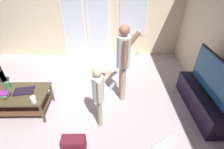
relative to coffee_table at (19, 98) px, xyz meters
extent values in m
cube|color=#C2AEB1|center=(1.00, -0.04, -0.34)|extent=(5.67, 4.95, 0.02)
cube|color=beige|center=(1.00, 2.41, 1.06)|extent=(5.67, 0.06, 2.79)
cube|color=white|center=(0.69, 2.37, 0.73)|extent=(0.69, 0.02, 2.19)
cube|color=silver|center=(0.69, 2.35, 0.78)|extent=(0.53, 0.01, 1.89)
cube|color=white|center=(1.39, 2.37, 0.73)|extent=(0.69, 0.02, 2.19)
cube|color=silver|center=(1.39, 2.35, 0.78)|extent=(0.53, 0.01, 1.89)
cube|color=white|center=(2.37, 2.37, 0.96)|extent=(0.77, 0.02, 1.30)
cube|color=silver|center=(2.37, 2.35, 0.96)|extent=(0.71, 0.01, 1.24)
cube|color=brown|center=(0.00, 0.00, 0.10)|extent=(1.07, 0.65, 0.04)
cube|color=brown|center=(0.00, 0.00, -0.17)|extent=(0.99, 0.57, 0.02)
cylinder|color=brown|center=(0.50, -0.29, -0.13)|extent=(0.05, 0.05, 0.42)
cylinder|color=brown|center=(-0.50, 0.29, -0.13)|extent=(0.05, 0.05, 0.42)
cylinder|color=brown|center=(0.50, 0.29, -0.13)|extent=(0.05, 0.05, 0.42)
cube|color=black|center=(3.49, 0.00, -0.12)|extent=(0.44, 1.44, 0.43)
cube|color=black|center=(3.49, -0.71, -0.10)|extent=(0.37, 0.02, 0.24)
cube|color=black|center=(3.49, 0.00, 0.11)|extent=(0.08, 0.41, 0.04)
cube|color=black|center=(3.49, 0.00, 0.48)|extent=(0.04, 1.16, 0.69)
cube|color=navy|center=(3.47, 0.00, 0.48)|extent=(0.00, 1.11, 0.64)
cylinder|color=tan|center=(1.97, 0.31, 0.05)|extent=(0.11, 0.11, 0.77)
cylinder|color=tan|center=(1.95, 0.48, 0.05)|extent=(0.11, 0.11, 0.77)
cylinder|color=silver|center=(1.96, 0.39, 0.74)|extent=(0.25, 0.25, 0.61)
sphere|color=#9F674E|center=(1.96, 0.39, 1.16)|extent=(0.19, 0.19, 0.19)
cylinder|color=#9F674E|center=(1.98, 0.22, 0.78)|extent=(0.09, 0.09, 0.54)
cylinder|color=#9F674E|center=(2.10, 0.58, 0.83)|extent=(0.39, 0.13, 0.49)
cube|color=white|center=(2.25, 0.60, 0.61)|extent=(0.11, 0.05, 0.13)
cylinder|color=tan|center=(1.54, -0.38, -0.05)|extent=(0.08, 0.08, 0.58)
cylinder|color=tan|center=(1.51, -0.25, -0.05)|extent=(0.08, 0.08, 0.58)
cylinder|color=silver|center=(1.53, -0.31, 0.47)|extent=(0.19, 0.19, 0.45)
sphere|color=beige|center=(1.53, -0.31, 0.78)|extent=(0.14, 0.14, 0.14)
cylinder|color=beige|center=(1.55, -0.44, 0.49)|extent=(0.07, 0.07, 0.40)
cylinder|color=beige|center=(1.62, -0.17, 0.53)|extent=(0.30, 0.13, 0.36)
cube|color=white|center=(1.74, -0.14, 0.38)|extent=(0.12, 0.06, 0.13)
cube|color=maroon|center=(1.15, -0.83, -0.20)|extent=(0.36, 0.18, 0.27)
cube|color=white|center=(2.59, -0.76, -0.33)|extent=(0.44, 0.34, 0.02)
cube|color=silver|center=(2.59, -0.76, -0.31)|extent=(0.39, 0.29, 0.00)
cube|color=black|center=(0.12, 0.04, 0.14)|extent=(0.38, 0.28, 0.03)
cylinder|color=#2C934E|center=(-0.23, 0.16, 0.19)|extent=(0.08, 0.08, 0.12)
cylinder|color=white|center=(0.41, -0.24, 0.18)|extent=(0.09, 0.09, 0.12)
cube|color=red|center=(-0.18, -0.10, 0.14)|extent=(0.21, 0.17, 0.03)
cube|color=#318443|center=(-0.19, -0.10, 0.17)|extent=(0.24, 0.19, 0.03)
cube|color=#842E8B|center=(-0.19, -0.10, 0.19)|extent=(0.23, 0.16, 0.02)
camera|label=1|loc=(1.72, -2.27, 2.08)|focal=25.88mm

